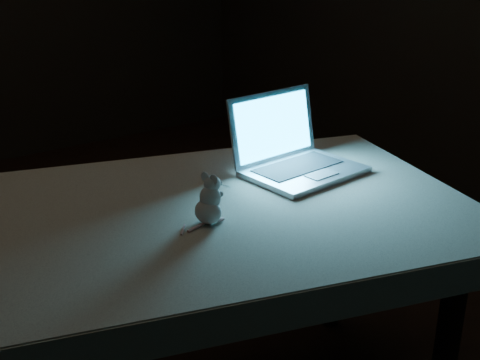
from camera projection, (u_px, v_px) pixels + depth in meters
floor at (135, 332)px, 2.46m from camera, size 5.00×5.00×0.00m
table at (214, 319)px, 1.89m from camera, size 1.63×1.31×0.76m
tablecloth at (246, 219)px, 1.78m from camera, size 1.57×1.10×0.09m
laptop at (306, 138)px, 1.95m from camera, size 0.39×0.35×0.25m
plush_mouse at (208, 199)px, 1.62m from camera, size 0.13×0.13×0.14m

